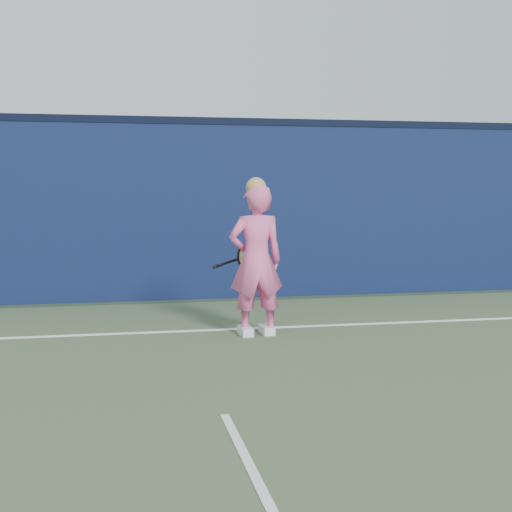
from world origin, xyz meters
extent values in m
plane|color=#283B24|center=(0.00, 0.00, 0.00)|extent=(80.00, 80.00, 0.00)
cube|color=#0E1D3D|center=(0.00, 6.50, 1.25)|extent=(24.00, 0.40, 2.50)
cube|color=black|center=(0.00, 6.50, 2.55)|extent=(24.00, 0.42, 0.10)
imported|color=pink|center=(0.77, 3.69, 0.82)|extent=(0.62, 0.43, 1.64)
sphere|color=tan|center=(0.77, 3.69, 1.61)|extent=(0.22, 0.22, 0.22)
cube|color=white|center=(0.88, 3.70, 0.05)|extent=(0.14, 0.29, 0.10)
cube|color=white|center=(0.65, 3.68, 0.05)|extent=(0.14, 0.29, 0.10)
torus|color=black|center=(0.76, 4.14, 0.82)|extent=(0.29, 0.17, 0.30)
torus|color=yellow|center=(0.76, 4.14, 0.82)|extent=(0.24, 0.13, 0.25)
cylinder|color=beige|center=(0.76, 4.14, 0.82)|extent=(0.23, 0.12, 0.24)
cylinder|color=black|center=(0.54, 4.12, 0.76)|extent=(0.27, 0.09, 0.10)
cylinder|color=black|center=(0.41, 4.11, 0.72)|extent=(0.13, 0.06, 0.07)
cube|color=white|center=(0.00, 4.00, 0.01)|extent=(11.00, 0.08, 0.01)
camera|label=1|loc=(-0.74, -3.83, 1.61)|focal=50.00mm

